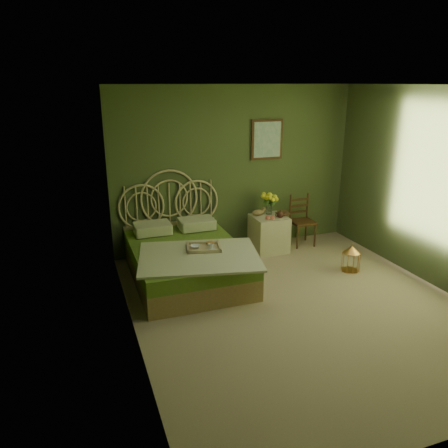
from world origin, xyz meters
name	(u,v)px	position (x,y,z in m)	size (l,w,h in m)	color
floor	(300,306)	(0.00, 0.00, 0.00)	(4.50, 4.50, 0.00)	tan
ceiling	(313,85)	(0.00, 0.00, 2.60)	(4.50, 4.50, 0.00)	silver
wall_back	(235,169)	(0.00, 2.25, 1.30)	(4.00, 4.00, 0.00)	#46582E
wall_left	(129,223)	(-2.00, 0.00, 1.30)	(4.50, 4.50, 0.00)	#46582E
wall_right	(443,191)	(2.00, 0.00, 1.30)	(4.50, 4.50, 0.00)	#46582E
wall_art	(267,140)	(0.53, 2.22, 1.75)	(0.54, 0.04, 0.64)	#3C2010
bed	(186,257)	(-1.10, 1.29, 0.30)	(1.73, 2.19, 1.35)	tan
nightstand	(269,229)	(0.43, 1.85, 0.36)	(0.53, 0.53, 1.01)	beige
chair	(301,217)	(1.08, 1.97, 0.47)	(0.39, 0.39, 0.84)	#3C2010
birdcage	(351,259)	(1.22, 0.70, 0.19)	(0.25, 0.25, 0.38)	#DB8F46
book_lower	(279,214)	(0.61, 1.85, 0.59)	(0.15, 0.20, 0.02)	#381E0F
book_upper	(279,213)	(0.61, 1.85, 0.61)	(0.16, 0.22, 0.02)	#472819
cereal_bowl	(195,247)	(-1.03, 1.05, 0.54)	(0.14, 0.14, 0.03)	white
coffee_cup	(211,246)	(-0.85, 0.94, 0.56)	(0.08, 0.08, 0.07)	white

